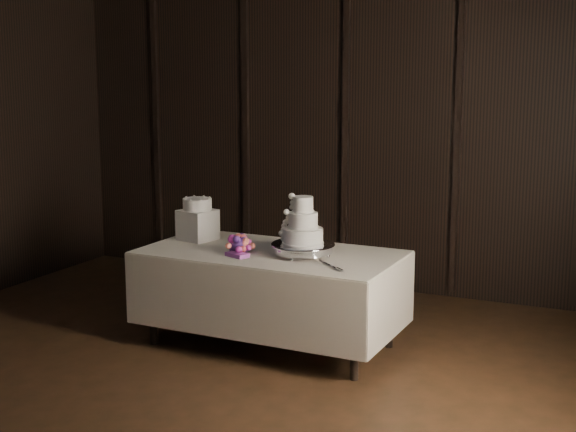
% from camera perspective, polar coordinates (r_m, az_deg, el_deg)
% --- Properties ---
extents(room, '(6.08, 7.08, 3.08)m').
position_cam_1_polar(room, '(4.82, -10.73, 2.52)').
color(room, black).
rests_on(room, ground).
extents(display_table, '(2.01, 1.08, 0.76)m').
position_cam_1_polar(display_table, '(6.28, -1.25, -5.59)').
color(display_table, beige).
rests_on(display_table, ground).
extents(cake_stand, '(0.57, 0.57, 0.09)m').
position_cam_1_polar(cake_stand, '(6.04, 1.07, -2.42)').
color(cake_stand, silver).
rests_on(cake_stand, display_table).
extents(wedding_cake, '(0.34, 0.30, 0.36)m').
position_cam_1_polar(wedding_cake, '(6.00, 0.79, -0.67)').
color(wedding_cake, white).
rests_on(wedding_cake, cake_stand).
extents(bouquet, '(0.39, 0.46, 0.18)m').
position_cam_1_polar(bouquet, '(6.14, -3.52, -2.07)').
color(bouquet, '#CE4845').
rests_on(bouquet, display_table).
extents(box_pedestal, '(0.31, 0.31, 0.25)m').
position_cam_1_polar(box_pedestal, '(6.63, -6.44, -0.63)').
color(box_pedestal, white).
rests_on(box_pedestal, display_table).
extents(small_cake, '(0.27, 0.27, 0.09)m').
position_cam_1_polar(small_cake, '(6.60, -6.47, 0.84)').
color(small_cake, white).
rests_on(small_cake, box_pedestal).
extents(cake_knife, '(0.29, 0.26, 0.01)m').
position_cam_1_polar(cake_knife, '(5.77, 2.82, -3.45)').
color(cake_knife, silver).
rests_on(cake_knife, display_table).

